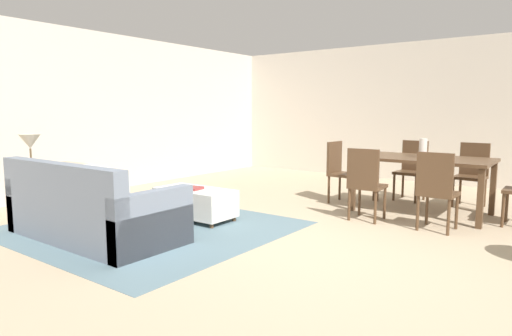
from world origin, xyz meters
TOP-DOWN VIEW (x-y plane):
  - ground_plane at (0.00, 0.00)m, footprint 10.80×10.80m
  - wall_back at (0.00, 5.00)m, footprint 9.00×0.12m
  - wall_left at (-4.50, 0.50)m, footprint 0.12×11.00m
  - area_rug at (-1.86, -0.46)m, footprint 3.00×2.80m
  - couch at (-2.01, -1.14)m, footprint 2.04×0.96m
  - ottoman_table at (-1.72, 0.16)m, footprint 1.04×0.52m
  - side_table at (-3.33, -1.10)m, footprint 0.40×0.40m
  - table_lamp at (-3.33, -1.10)m, footprint 0.26×0.26m
  - dining_table at (0.49, 2.25)m, footprint 1.73×0.97m
  - dining_chair_near_left at (0.06, 1.36)m, footprint 0.41×0.41m
  - dining_chair_near_right at (0.91, 1.38)m, footprint 0.41×0.41m
  - dining_chair_far_left at (0.10, 3.09)m, footprint 0.43×0.43m
  - dining_chair_far_right at (0.94, 3.12)m, footprint 0.43×0.43m
  - dining_chair_head_west at (-0.71, 2.24)m, footprint 0.41×0.41m
  - vase_centerpiece at (0.50, 2.22)m, footprint 0.10×0.10m
  - book_on_ottoman at (-1.73, 0.10)m, footprint 0.28×0.23m

SIDE VIEW (x-z plane):
  - ground_plane at x=0.00m, z-range 0.00..0.00m
  - area_rug at x=-1.86m, z-range 0.00..0.01m
  - ottoman_table at x=-1.72m, z-range 0.03..0.42m
  - couch at x=-2.01m, z-range -0.14..0.72m
  - book_on_ottoman at x=-1.73m, z-range 0.40..0.43m
  - side_table at x=-3.33m, z-range 0.16..0.73m
  - dining_chair_near_left at x=0.06m, z-range 0.06..0.98m
  - dining_chair_near_right at x=0.91m, z-range 0.06..0.98m
  - dining_chair_far_left at x=0.10m, z-range 0.06..0.98m
  - dining_chair_far_right at x=0.94m, z-range 0.06..0.98m
  - dining_chair_head_west at x=-0.71m, z-range 0.06..0.98m
  - dining_table at x=0.49m, z-range 0.29..1.05m
  - vase_centerpiece at x=0.50m, z-range 0.76..1.02m
  - table_lamp at x=-3.33m, z-range 0.72..1.24m
  - wall_back at x=0.00m, z-range 0.00..2.70m
  - wall_left at x=-4.50m, z-range 0.00..2.70m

